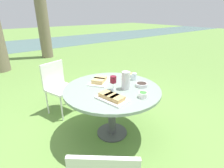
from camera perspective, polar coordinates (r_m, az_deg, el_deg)
The scene contains 12 objects.
ground_plane at distance 2.71m, azimuth 0.00°, elevation -15.57°, with size 40.00×40.00×0.00m, color #668E42.
river_strip at distance 10.72m, azimuth -31.11°, elevation 10.45°, with size 40.00×4.01×0.01m.
dining_table at distance 2.37m, azimuth 0.00°, elevation -3.44°, with size 1.29×1.29×0.73m.
chair_near_left at distance 3.13m, azimuth -17.15°, elevation 0.02°, with size 0.55×0.53×0.89m.
water_pitcher at distance 2.27m, azimuth 4.51°, elevation 1.20°, with size 0.12×0.11×0.24m.
wine_glass at distance 2.23m, azimuth 0.40°, elevation 1.36°, with size 0.08×0.08×0.19m.
platter_bread_main at distance 2.51m, azimuth -3.97°, elevation 1.16°, with size 0.46×0.43×0.08m.
platter_charcuterie at distance 2.01m, azimuth -0.14°, elevation -4.41°, with size 0.27×0.41×0.07m.
bowl_fries at distance 2.73m, azimuth 5.72°, elevation 2.94°, with size 0.10×0.10×0.06m.
bowl_salad at distance 2.10m, azimuth 10.08°, elevation -3.42°, with size 0.11×0.11×0.07m.
bowl_olives at distance 2.41m, azimuth 9.63°, elevation -0.18°, with size 0.16×0.16×0.05m.
cup_water_near at distance 2.62m, azimuth 7.26°, elevation 2.45°, with size 0.07×0.07×0.10m.
Camera 1 is at (-1.31, -1.68, 1.67)m, focal length 28.00 mm.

